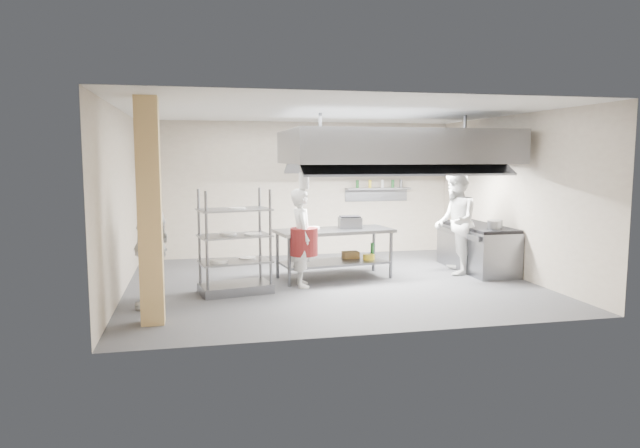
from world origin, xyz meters
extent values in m
plane|color=#323234|center=(0.00, 0.00, 0.00)|extent=(7.00, 7.00, 0.00)
plane|color=silver|center=(0.00, 0.00, 3.00)|extent=(7.00, 7.00, 0.00)
plane|color=tan|center=(0.00, 3.00, 1.50)|extent=(7.00, 0.00, 7.00)
plane|color=tan|center=(-3.50, 0.00, 1.50)|extent=(0.00, 6.00, 6.00)
plane|color=tan|center=(3.50, 0.00, 1.50)|extent=(0.00, 6.00, 6.00)
cube|color=tan|center=(-2.90, -1.90, 1.50)|extent=(0.30, 0.30, 3.00)
cube|color=gray|center=(1.30, 0.40, 2.40)|extent=(4.00, 2.50, 0.60)
cube|color=white|center=(0.40, 0.40, 2.08)|extent=(1.60, 0.12, 0.04)
cube|color=white|center=(2.20, 0.40, 2.08)|extent=(1.60, 0.12, 0.04)
cube|color=gray|center=(1.80, 2.84, 1.50)|extent=(1.50, 0.28, 0.04)
cube|color=gray|center=(0.15, 0.36, 0.88)|extent=(2.22, 1.17, 0.06)
cube|color=slate|center=(0.15, 0.36, 0.30)|extent=(2.04, 1.06, 0.04)
cube|color=slate|center=(3.08, 0.50, 0.42)|extent=(0.80, 2.00, 0.84)
cube|color=black|center=(3.08, 0.50, 0.87)|extent=(0.78, 1.96, 0.06)
imported|color=white|center=(-0.54, -0.16, 0.84)|extent=(0.42, 0.63, 1.69)
imported|color=white|center=(2.50, 0.28, 0.98)|extent=(1.02, 1.15, 1.96)
imported|color=white|center=(-2.96, -1.04, 0.94)|extent=(0.76, 1.19, 1.88)
cube|color=slate|center=(0.48, 0.47, 1.01)|extent=(0.44, 0.36, 0.20)
cube|color=brown|center=(0.53, 0.59, 0.39)|extent=(0.31, 0.22, 0.13)
cylinder|color=gray|center=(3.14, -0.08, 0.98)|extent=(0.23, 0.23, 0.16)
cylinder|color=silver|center=(-1.70, -0.38, 0.55)|extent=(0.28, 0.28, 0.05)
camera|label=1|loc=(-2.30, -9.66, 2.22)|focal=32.00mm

